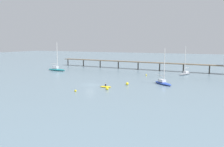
# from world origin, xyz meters

# --- Properties ---
(ground_plane) EXTENTS (400.00, 400.00, 0.00)m
(ground_plane) POSITION_xyz_m (0.00, 0.00, 0.00)
(ground_plane) COLOR slate
(pier) EXTENTS (82.09, 9.63, 7.22)m
(pier) POSITION_xyz_m (15.32, 41.92, 4.09)
(pier) COLOR brown
(pier) RESTS_ON ground_plane
(sailboat_gray) EXTENTS (4.16, 7.68, 10.66)m
(sailboat_gray) POSITION_xyz_m (21.78, 34.18, 0.66)
(sailboat_gray) COLOR gray
(sailboat_gray) RESTS_ON ground_plane
(sailboat_teal) EXTENTS (9.01, 2.38, 12.06)m
(sailboat_teal) POSITION_xyz_m (-30.17, 23.66, 0.83)
(sailboat_teal) COLOR #1E727A
(sailboat_teal) RESTS_ON ground_plane
(sailboat_blue) EXTENTS (6.82, 6.30, 10.58)m
(sailboat_blue) POSITION_xyz_m (19.02, 9.31, 0.68)
(sailboat_blue) COLOR #2D4CB7
(sailboat_blue) RESTS_ON ground_plane
(dinghy_yellow) EXTENTS (3.26, 1.66, 1.14)m
(dinghy_yellow) POSITION_xyz_m (5.80, -1.71, 0.20)
(dinghy_yellow) COLOR yellow
(dinghy_yellow) RESTS_ON ground_plane
(mooring_buoy_near) EXTENTS (0.74, 0.74, 0.74)m
(mooring_buoy_near) POSITION_xyz_m (7.75, -4.76, 0.37)
(mooring_buoy_near) COLOR yellow
(mooring_buoy_near) RESTS_ON ground_plane
(mooring_buoy_far) EXTENTS (0.84, 0.84, 0.84)m
(mooring_buoy_far) POSITION_xyz_m (9.90, 4.04, 0.42)
(mooring_buoy_far) COLOR yellow
(mooring_buoy_far) RESTS_ON ground_plane
(mooring_buoy_inner) EXTENTS (0.52, 0.52, 0.52)m
(mooring_buoy_inner) POSITION_xyz_m (9.23, 25.07, 0.26)
(mooring_buoy_inner) COLOR yellow
(mooring_buoy_inner) RESTS_ON ground_plane
(mooring_buoy_outer) EXTENTS (0.54, 0.54, 0.54)m
(mooring_buoy_outer) POSITION_xyz_m (1.62, -10.24, 0.27)
(mooring_buoy_outer) COLOR yellow
(mooring_buoy_outer) RESTS_ON ground_plane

